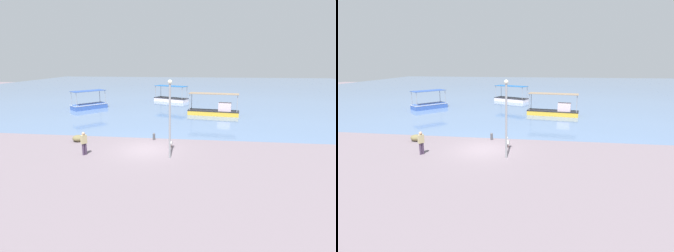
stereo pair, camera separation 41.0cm
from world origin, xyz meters
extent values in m
plane|color=slate|center=(0.00, 0.00, 0.00)|extent=(120.00, 120.00, 0.00)
cube|color=slate|center=(0.00, 48.00, 0.00)|extent=(110.00, 90.00, 0.00)
cube|color=#395EB2|center=(-11.49, 16.39, 0.34)|extent=(4.50, 4.85, 0.67)
cube|color=silver|center=(-11.49, 16.39, 0.63)|extent=(4.56, 4.90, 0.08)
cylinder|color=#99999E|center=(-12.26, 14.24, 1.58)|extent=(0.08, 0.08, 1.82)
cylinder|color=#99999E|center=(-13.49, 15.28, 1.58)|extent=(0.08, 0.08, 1.82)
cylinder|color=#99999E|center=(-9.50, 17.51, 1.58)|extent=(0.08, 0.08, 1.82)
cylinder|color=#99999E|center=(-10.72, 18.55, 1.58)|extent=(0.08, 0.08, 1.82)
cube|color=#29468D|center=(-11.49, 16.39, 2.52)|extent=(4.45, 4.76, 0.05)
cube|color=gold|center=(5.68, 13.89, 0.30)|extent=(6.35, 2.45, 0.60)
cube|color=black|center=(5.68, 13.89, 0.56)|extent=(6.39, 2.49, 0.08)
cylinder|color=#99999E|center=(2.77, 13.60, 1.63)|extent=(0.08, 0.08, 2.04)
cylinder|color=#99999E|center=(2.96, 14.96, 1.63)|extent=(0.08, 0.08, 2.04)
cylinder|color=#99999E|center=(8.40, 12.82, 1.63)|extent=(0.08, 0.08, 2.04)
cylinder|color=#99999E|center=(8.59, 14.18, 1.63)|extent=(0.08, 0.08, 2.04)
cube|color=#806B54|center=(5.68, 13.89, 2.67)|extent=(6.16, 2.52, 0.05)
cube|color=silver|center=(7.06, 13.70, 1.09)|extent=(1.66, 1.33, 0.98)
cube|color=white|center=(-0.78, 24.67, 0.31)|extent=(5.88, 4.05, 0.60)
cube|color=black|center=(-0.78, 24.67, 0.57)|extent=(5.93, 4.10, 0.08)
cylinder|color=#99999E|center=(-3.44, 24.97, 1.57)|extent=(0.08, 0.08, 1.93)
cylinder|color=#99999E|center=(-2.76, 26.48, 1.57)|extent=(0.08, 0.08, 1.93)
cylinder|color=#99999E|center=(1.19, 22.86, 1.57)|extent=(0.08, 0.08, 1.93)
cylinder|color=#99999E|center=(1.88, 24.36, 1.57)|extent=(0.08, 0.08, 1.93)
cube|color=#1C5192|center=(-0.78, 24.67, 2.56)|extent=(5.74, 4.06, 0.05)
cylinder|color=#E0997A|center=(1.79, 0.71, 0.11)|extent=(0.03, 0.03, 0.22)
cylinder|color=#E0997A|center=(1.88, 0.75, 0.11)|extent=(0.03, 0.03, 0.22)
ellipsoid|color=white|center=(1.82, 0.76, 0.36)|extent=(0.49, 0.63, 0.32)
ellipsoid|color=white|center=(1.93, 0.53, 0.38)|extent=(0.18, 0.20, 0.10)
cylinder|color=white|center=(1.76, 0.90, 0.58)|extent=(0.07, 0.07, 0.26)
sphere|color=white|center=(1.76, 0.90, 0.74)|extent=(0.11, 0.11, 0.11)
cone|color=#E5933F|center=(1.69, 1.05, 0.73)|extent=(0.17, 0.30, 0.06)
cylinder|color=gray|center=(2.03, -1.58, 2.56)|extent=(0.14, 0.14, 5.11)
sphere|color=#EAEACC|center=(2.03, -1.58, 5.22)|extent=(0.28, 0.28, 0.28)
cylinder|color=#47474C|center=(0.20, 2.53, 0.24)|extent=(0.21, 0.21, 0.48)
sphere|color=#4C4C51|center=(0.20, 2.53, 0.51)|extent=(0.22, 0.22, 0.22)
cylinder|color=#413149|center=(-4.15, -1.75, 0.42)|extent=(0.16, 0.16, 0.85)
cylinder|color=#413149|center=(-4.04, -1.61, 0.42)|extent=(0.16, 0.16, 0.85)
cube|color=tan|center=(-4.09, -1.68, 1.16)|extent=(0.42, 0.45, 0.62)
sphere|color=tan|center=(-4.09, -1.68, 1.58)|extent=(0.22, 0.22, 0.22)
ellipsoid|color=olive|center=(-6.01, 1.33, 0.27)|extent=(0.95, 0.81, 0.55)
camera|label=1|loc=(3.97, -18.56, 6.51)|focal=28.00mm
camera|label=2|loc=(4.37, -18.51, 6.51)|focal=28.00mm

